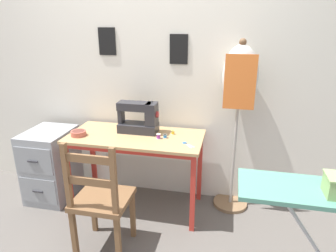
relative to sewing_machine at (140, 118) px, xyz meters
name	(u,v)px	position (x,y,z in m)	size (l,w,h in m)	color
ground_plane	(128,224)	(-0.02, -0.37, -0.85)	(14.00, 14.00, 0.00)	#5B5651
wall_back	(145,67)	(-0.02, 0.26, 0.42)	(10.00, 0.06, 2.55)	silver
sewing_table	(135,145)	(-0.02, -0.10, -0.22)	(1.19, 0.57, 0.72)	tan
sewing_machine	(140,118)	(0.00, 0.00, 0.00)	(0.37, 0.17, 0.30)	#28282D
fabric_bowl	(79,133)	(-0.50, -0.20, -0.11)	(0.13, 0.13, 0.04)	#B25647
scissors	(187,144)	(0.46, -0.20, -0.13)	(0.12, 0.12, 0.01)	silver
thread_spool_near_machine	(158,136)	(0.20, -0.12, -0.11)	(0.04, 0.04, 0.04)	purple
thread_spool_mid_table	(165,136)	(0.25, -0.09, -0.11)	(0.04, 0.04, 0.03)	#2875C1
thread_spool_far_edge	(173,132)	(0.30, 0.01, -0.11)	(0.03, 0.03, 0.04)	yellow
wooden_chair	(101,200)	(-0.09, -0.70, -0.42)	(0.40, 0.38, 0.93)	brown
filing_cabinet	(51,164)	(-0.89, -0.10, -0.51)	(0.40, 0.51, 0.69)	#93999E
dress_form	(239,90)	(0.85, 0.12, 0.27)	(0.32, 0.32, 1.55)	#846647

